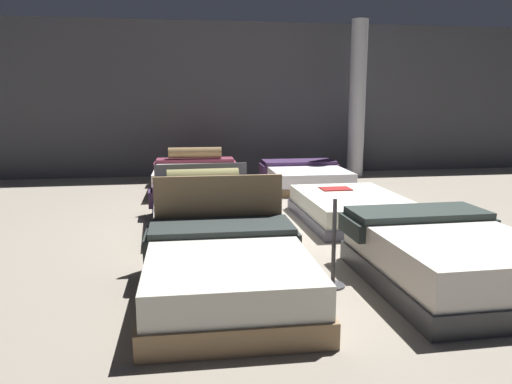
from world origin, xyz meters
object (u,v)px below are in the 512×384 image
object	(u,v)px
bed_2	(207,209)
bed_5	(305,177)
bed_1	(448,258)
bed_4	(196,178)
bed_3	(352,208)
support_pillar	(357,100)
price_sign	(334,250)
bed_0	(227,271)

from	to	relation	value
bed_2	bed_5	xyz separation A→B (m)	(2.17, 2.76, -0.03)
bed_1	bed_4	bearing A→B (deg)	111.36
bed_2	bed_3	bearing A→B (deg)	-4.80
support_pillar	price_sign	bearing A→B (deg)	-111.76
bed_5	bed_2	bearing A→B (deg)	-127.78
bed_2	bed_4	size ratio (longest dim) A/B	0.98
bed_0	bed_3	distance (m)	3.36
bed_3	price_sign	xyz separation A→B (m)	(-1.08, -2.49, 0.18)
bed_1	bed_5	bearing A→B (deg)	89.25
bed_5	bed_3	bearing A→B (deg)	-90.35
bed_2	bed_4	bearing A→B (deg)	88.97
bed_3	bed_4	world-z (taller)	bed_4
bed_5	price_sign	distance (m)	5.46
bed_5	support_pillar	world-z (taller)	support_pillar
bed_3	bed_4	xyz separation A→B (m)	(-2.18, 2.83, 0.07)
bed_0	bed_1	world-z (taller)	bed_0
bed_3	support_pillar	size ratio (longest dim) A/B	0.60
bed_3	bed_5	bearing A→B (deg)	88.95
bed_2	price_sign	world-z (taller)	price_sign
bed_5	price_sign	world-z (taller)	price_sign
bed_3	support_pillar	world-z (taller)	support_pillar
bed_0	support_pillar	size ratio (longest dim) A/B	0.60
bed_5	price_sign	size ratio (longest dim) A/B	2.05
bed_0	price_sign	xyz separation A→B (m)	(1.05, 0.11, 0.11)
bed_3	bed_5	distance (m)	2.86
bed_2	support_pillar	size ratio (longest dim) A/B	0.60
bed_3	bed_2	bearing A→B (deg)	177.03
bed_0	bed_2	distance (m)	2.70
bed_4	price_sign	world-z (taller)	price_sign
bed_0	price_sign	bearing A→B (deg)	7.30
support_pillar	bed_0	bearing A→B (deg)	-118.81
bed_4	price_sign	distance (m)	5.43
bed_2	bed_3	distance (m)	2.13
price_sign	support_pillar	world-z (taller)	support_pillar
bed_4	support_pillar	bearing A→B (deg)	19.95
bed_4	bed_2	bearing A→B (deg)	-87.14
bed_1	bed_4	xyz separation A→B (m)	(-2.21, 5.47, -0.02)
bed_2	bed_5	world-z (taller)	bed_2
bed_0	bed_4	bearing A→B (deg)	91.64
bed_4	bed_1	bearing A→B (deg)	-66.24
support_pillar	bed_3	bearing A→B (deg)	-110.69
bed_1	bed_3	xyz separation A→B (m)	(-0.03, 2.64, -0.09)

